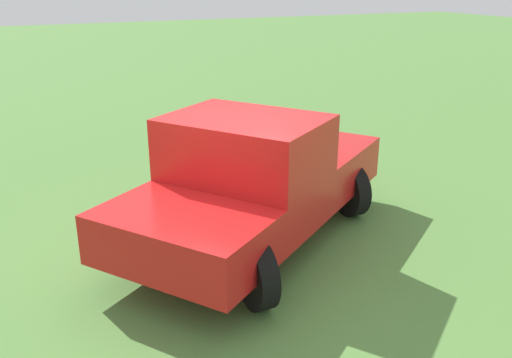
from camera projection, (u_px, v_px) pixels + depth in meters
ground_plane at (231, 265)px, 7.08m from camera, size 80.00×80.00×0.00m
pickup_truck at (252, 178)px, 7.37m from camera, size 4.24×4.87×1.82m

